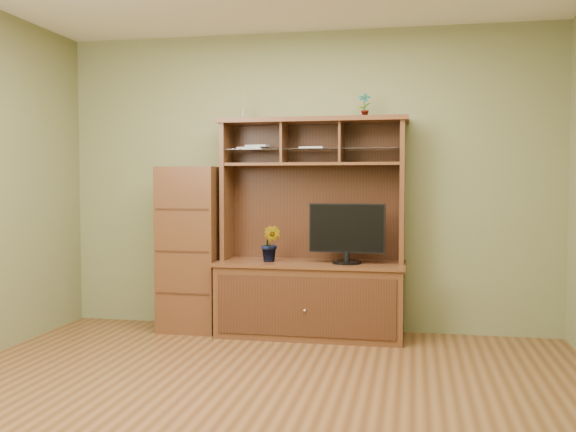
# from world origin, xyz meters

# --- Properties ---
(room) EXTENTS (4.54, 4.04, 2.74)m
(room) POSITION_xyz_m (0.00, 0.00, 1.35)
(room) COLOR #533217
(room) RESTS_ON ground
(media_hutch) EXTENTS (1.66, 0.61, 1.90)m
(media_hutch) POSITION_xyz_m (0.09, 1.73, 0.52)
(media_hutch) COLOR #4E2716
(media_hutch) RESTS_ON room
(monitor) EXTENTS (0.65, 0.25, 0.51)m
(monitor) POSITION_xyz_m (0.41, 1.65, 0.92)
(monitor) COLOR black
(monitor) RESTS_ON media_hutch
(orchid_plant) EXTENTS (0.21, 0.18, 0.32)m
(orchid_plant) POSITION_xyz_m (-0.25, 1.65, 0.81)
(orchid_plant) COLOR #2C521C
(orchid_plant) RESTS_ON media_hutch
(top_plant) EXTENTS (0.11, 0.08, 0.21)m
(top_plant) POSITION_xyz_m (0.54, 1.80, 2.01)
(top_plant) COLOR #2B5E20
(top_plant) RESTS_ON media_hutch
(reed_diffuser) EXTENTS (0.05, 0.05, 0.25)m
(reed_diffuser) POSITION_xyz_m (-0.53, 1.81, 2.00)
(reed_diffuser) COLOR silver
(reed_diffuser) RESTS_ON media_hutch
(magazines) EXTENTS (0.79, 0.19, 0.04)m
(magazines) POSITION_xyz_m (-0.26, 1.81, 1.65)
(magazines) COLOR #B9B8BE
(magazines) RESTS_ON media_hutch
(side_cabinet) EXTENTS (0.53, 0.48, 1.48)m
(side_cabinet) POSITION_xyz_m (-1.01, 1.74, 0.74)
(side_cabinet) COLOR #4E2716
(side_cabinet) RESTS_ON room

